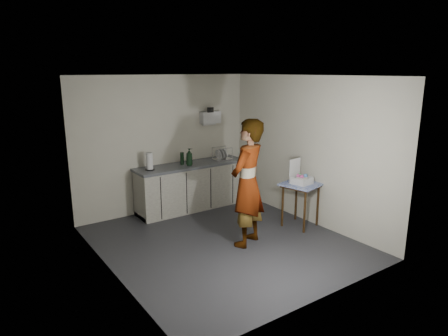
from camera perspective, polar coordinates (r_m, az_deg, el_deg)
ground at (r=6.50m, az=-0.04°, el=-10.54°), size 4.00×4.00×0.00m
wall_back at (r=7.76m, az=-8.45°, el=3.43°), size 3.60×0.02×2.60m
wall_right at (r=7.23m, az=11.71°, el=2.52°), size 0.02×4.00×2.60m
wall_left at (r=5.30m, az=-16.17°, el=-1.85°), size 0.02×4.00×2.60m
ceiling at (r=5.92m, az=-0.05°, el=12.99°), size 3.60×4.00×0.01m
kitchen_counter at (r=7.90m, az=-4.69°, el=-2.80°), size 2.24×0.62×0.91m
wall_shelf at (r=8.13m, az=-1.98°, el=7.22°), size 0.42×0.18×0.37m
side_table at (r=7.05m, az=10.94°, el=-2.97°), size 0.72×0.72×0.77m
standing_man at (r=6.13m, az=3.38°, el=-2.18°), size 0.86×0.75×1.99m
soap_bottle at (r=7.61m, az=-4.99°, el=1.59°), size 0.18×0.18×0.33m
soda_can at (r=7.81m, az=-4.74°, el=1.09°), size 0.06×0.06×0.11m
dark_bottle at (r=7.70m, az=-6.01°, el=1.37°), size 0.07×0.07×0.24m
paper_towel at (r=7.36m, az=-10.60°, el=0.87°), size 0.18×0.18×0.32m
dish_rack at (r=8.09m, az=-0.30°, el=1.60°), size 0.37×0.27×0.26m
bakery_box at (r=6.99m, az=10.91°, el=-1.45°), size 0.34×0.35×0.42m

